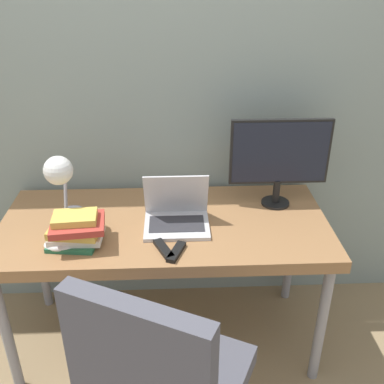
# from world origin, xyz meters

# --- Properties ---
(wall_back) EXTENTS (8.00, 0.05, 2.60)m
(wall_back) POSITION_xyz_m (0.00, 0.80, 1.30)
(wall_back) COLOR gray
(wall_back) RESTS_ON ground_plane
(desk) EXTENTS (1.60, 0.73, 0.76)m
(desk) POSITION_xyz_m (0.00, 0.37, 0.70)
(desk) COLOR #996B42
(desk) RESTS_ON ground_plane
(laptop) EXTENTS (0.31, 0.25, 0.25)m
(laptop) POSITION_xyz_m (0.06, 0.34, 0.81)
(laptop) COLOR silver
(laptop) RESTS_ON desk
(monitor) EXTENTS (0.50, 0.15, 0.46)m
(monitor) POSITION_xyz_m (0.58, 0.52, 1.03)
(monitor) COLOR black
(monitor) RESTS_ON desk
(desk_lamp) EXTENTS (0.13, 0.26, 0.37)m
(desk_lamp) POSITION_xyz_m (-0.46, 0.34, 1.03)
(desk_lamp) COLOR #4C4C51
(desk_lamp) RESTS_ON desk
(office_chair) EXTENTS (0.69, 0.68, 1.04)m
(office_chair) POSITION_xyz_m (-0.01, -0.42, 0.59)
(office_chair) COLOR black
(office_chair) RESTS_ON ground_plane
(book_stack) EXTENTS (0.27, 0.23, 0.15)m
(book_stack) POSITION_xyz_m (-0.39, 0.20, 0.83)
(book_stack) COLOR #286B47
(book_stack) RESTS_ON desk
(tv_remote) EXTENTS (0.10, 0.15, 0.02)m
(tv_remote) POSITION_xyz_m (-0.00, 0.12, 0.77)
(tv_remote) COLOR black
(tv_remote) RESTS_ON desk
(media_remote) EXTENTS (0.09, 0.15, 0.02)m
(media_remote) POSITION_xyz_m (0.05, 0.10, 0.77)
(media_remote) COLOR black
(media_remote) RESTS_ON desk
(game_controller) EXTENTS (0.15, 0.10, 0.04)m
(game_controller) POSITION_xyz_m (-0.46, 0.16, 0.78)
(game_controller) COLOR white
(game_controller) RESTS_ON desk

